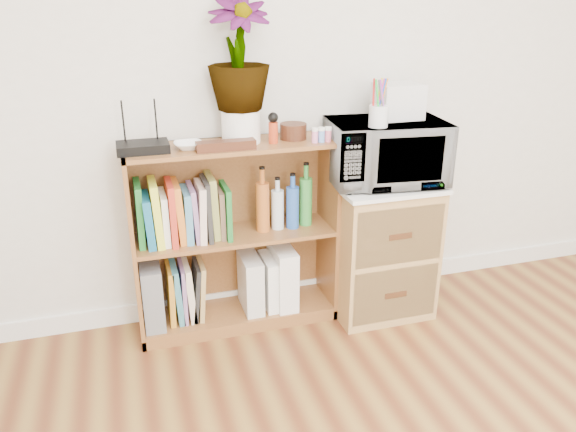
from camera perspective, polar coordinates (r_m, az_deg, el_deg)
name	(u,v)px	position (r m, az deg, el deg)	size (l,w,h in m)	color
skirting_board	(294,289)	(3.18, 0.58, -7.45)	(4.00, 0.02, 0.10)	white
bookshelf	(235,237)	(2.79, -5.39, -2.17)	(1.00, 0.30, 0.95)	brown
wicker_unit	(378,248)	(3.01, 9.15, -3.20)	(0.50, 0.45, 0.70)	#9E7542
microwave	(385,152)	(2.82, 9.87, 6.43)	(0.56, 0.38, 0.31)	silver
pen_cup	(378,116)	(2.64, 9.18, 9.99)	(0.09, 0.09, 0.10)	silver
small_appliance	(398,101)	(2.83, 11.11, 11.40)	(0.21, 0.18, 0.17)	silver
router	(143,147)	(2.57, -14.54, 6.78)	(0.23, 0.15, 0.04)	black
white_bowl	(188,145)	(2.58, -10.10, 7.07)	(0.13, 0.13, 0.03)	white
plant_pot	(241,126)	(2.65, -4.81, 9.09)	(0.18, 0.18, 0.15)	white
potted_plant	(239,54)	(2.60, -5.05, 16.11)	(0.28, 0.28, 0.50)	#2E7534
trinket_box	(226,145)	(2.53, -6.33, 7.14)	(0.27, 0.07, 0.04)	#3B1B10
kokeshi_doll	(273,133)	(2.63, -1.51, 8.46)	(0.04, 0.04, 0.10)	#B73516
wooden_bowl	(293,131)	(2.71, 0.54, 8.61)	(0.13, 0.13, 0.07)	#381B0F
paint_jars	(321,136)	(2.66, 3.42, 8.10)	(0.11, 0.04, 0.06)	pink
file_box	(152,293)	(2.86, -13.67, -7.59)	(0.10, 0.26, 0.32)	slate
magazine_holder_left	(251,283)	(2.91, -3.82, -6.76)	(0.09, 0.23, 0.29)	silver
magazine_holder_mid	(271,281)	(2.94, -1.73, -6.62)	(0.09, 0.22, 0.27)	white
magazine_holder_right	(283,275)	(2.94, -0.56, -6.03)	(0.10, 0.26, 0.32)	white
cookbooks	(183,212)	(2.70, -10.67, 0.38)	(0.43, 0.20, 0.31)	#20782D
liquor_bottles	(284,200)	(2.79, -0.40, 1.68)	(0.29, 0.07, 0.32)	#B45B21
lower_books	(185,291)	(2.88, -10.40, -7.50)	(0.19, 0.19, 0.30)	#C38322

